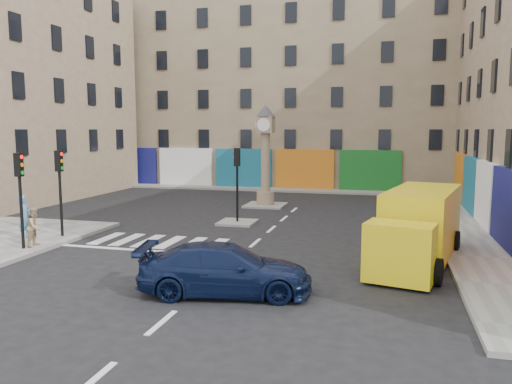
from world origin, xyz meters
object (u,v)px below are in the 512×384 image
at_px(traffic_light_left_near, 20,185).
at_px(yellow_van, 418,227).
at_px(pedestrian_tan, 35,227).
at_px(traffic_light_island, 237,173).
at_px(pedestrian_blue, 25,217).
at_px(clock_pillar, 266,149).
at_px(traffic_light_left_far, 60,179).
at_px(navy_sedan, 225,269).

relative_size(traffic_light_left_near, yellow_van, 0.51).
relative_size(yellow_van, pedestrian_tan, 4.70).
bearing_deg(traffic_light_left_near, pedestrian_tan, 69.80).
xyz_separation_m(traffic_light_island, pedestrian_blue, (-7.48, -6.24, -1.52)).
xyz_separation_m(traffic_light_island, clock_pillar, (0.00, 6.00, 0.96)).
bearing_deg(traffic_light_left_far, navy_sedan, -29.18).
height_order(traffic_light_island, yellow_van, traffic_light_island).
height_order(traffic_light_left_far, pedestrian_tan, traffic_light_left_far).
distance_m(pedestrian_blue, pedestrian_tan, 1.74).
xyz_separation_m(traffic_light_left_near, yellow_van, (14.71, 2.51, -1.35)).
distance_m(traffic_light_left_near, traffic_light_island, 10.03).
distance_m(clock_pillar, pedestrian_blue, 14.55).
xyz_separation_m(traffic_light_island, yellow_van, (8.41, -5.29, -1.32)).
xyz_separation_m(clock_pillar, pedestrian_blue, (-7.48, -12.23, -2.48)).
bearing_deg(traffic_light_island, pedestrian_blue, -140.20).
height_order(traffic_light_left_far, traffic_light_island, traffic_light_left_far).
bearing_deg(clock_pillar, pedestrian_tan, -114.70).
xyz_separation_m(yellow_van, pedestrian_tan, (-14.53, -2.02, -0.34)).
relative_size(navy_sedan, pedestrian_tan, 3.21).
bearing_deg(pedestrian_blue, pedestrian_tan, -139.49).
bearing_deg(navy_sedan, traffic_light_left_far, 49.77).
bearing_deg(pedestrian_tan, traffic_light_left_near, 158.41).
distance_m(clock_pillar, pedestrian_tan, 14.88).
height_order(navy_sedan, pedestrian_blue, pedestrian_blue).
relative_size(traffic_light_left_far, pedestrian_tan, 2.38).
bearing_deg(traffic_light_left_far, pedestrian_tan, -84.61).
distance_m(traffic_light_island, navy_sedan, 11.03).
xyz_separation_m(traffic_light_left_far, yellow_van, (14.71, 0.11, -1.35)).
xyz_separation_m(navy_sedan, pedestrian_blue, (-10.31, 4.26, 0.35)).
distance_m(traffic_light_left_far, pedestrian_blue, 2.12).
height_order(navy_sedan, yellow_van, yellow_van).
bearing_deg(pedestrian_tan, traffic_light_island, -41.32).
bearing_deg(traffic_light_left_near, pedestrian_blue, 127.14).
distance_m(traffic_light_left_far, yellow_van, 14.77).
bearing_deg(navy_sedan, traffic_light_left_near, 62.49).
bearing_deg(traffic_light_island, pedestrian_tan, -129.93).
distance_m(traffic_light_left_near, navy_sedan, 9.70).
relative_size(traffic_light_island, pedestrian_blue, 2.00).
bearing_deg(yellow_van, traffic_light_left_far, -166.45).
bearing_deg(pedestrian_tan, clock_pillar, -26.08).
height_order(yellow_van, pedestrian_blue, yellow_van).
height_order(traffic_light_left_near, clock_pillar, clock_pillar).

